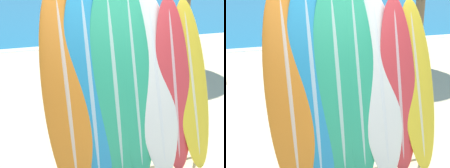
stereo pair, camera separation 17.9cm
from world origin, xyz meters
TOP-DOWN VIEW (x-y plane):
  - surfboard_rack at (0.05, 0.76)m, footprint 2.06×0.04m
  - surfboard_slot_0 at (-0.81, 0.82)m, footprint 0.56×0.79m
  - surfboard_slot_1 at (-0.53, 0.82)m, footprint 0.60×0.71m
  - surfboard_slot_2 at (-0.22, 0.81)m, footprint 0.60×0.67m
  - surfboard_slot_3 at (0.04, 0.82)m, footprint 0.48×0.72m
  - surfboard_slot_4 at (0.35, 0.80)m, footprint 0.59×0.77m
  - surfboard_slot_5 at (0.61, 0.78)m, footprint 0.51×0.62m
  - surfboard_slot_6 at (0.89, 0.79)m, footprint 0.48×0.76m
  - person_mid_beach at (1.51, 2.93)m, footprint 0.27×0.22m
  - person_far_left at (2.42, 6.87)m, footprint 0.30×0.25m

SIDE VIEW (x-z plane):
  - surfboard_rack at x=0.05m, z-range 0.04..0.98m
  - person_mid_beach at x=1.51m, z-range 0.07..1.71m
  - person_far_left at x=2.42m, z-range 0.08..1.90m
  - surfboard_slot_6 at x=0.89m, z-range 0.00..2.21m
  - surfboard_slot_5 at x=0.61m, z-range 0.00..2.26m
  - surfboard_slot_4 at x=0.35m, z-range 0.00..2.31m
  - surfboard_slot_0 at x=-0.81m, z-range 0.00..2.44m
  - surfboard_slot_2 at x=-0.22m, z-range 0.00..2.45m
  - surfboard_slot_1 at x=-0.53m, z-range 0.00..2.47m
  - surfboard_slot_3 at x=0.04m, z-range 0.00..2.53m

